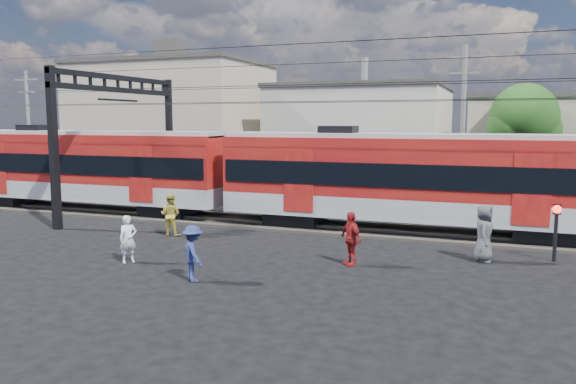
% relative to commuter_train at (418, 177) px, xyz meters
% --- Properties ---
extents(ground, '(120.00, 120.00, 0.00)m').
position_rel_commuter_train_xyz_m(ground, '(-4.75, -8.00, -2.40)').
color(ground, black).
rests_on(ground, ground).
extents(track_bed, '(70.00, 3.40, 0.12)m').
position_rel_commuter_train_xyz_m(track_bed, '(-4.75, 0.00, -2.34)').
color(track_bed, '#2D2823').
rests_on(track_bed, ground).
extents(rail_near, '(70.00, 0.12, 0.12)m').
position_rel_commuter_train_xyz_m(rail_near, '(-4.75, -0.75, -2.22)').
color(rail_near, '#59544C').
rests_on(rail_near, track_bed).
extents(rail_far, '(70.00, 0.12, 0.12)m').
position_rel_commuter_train_xyz_m(rail_far, '(-4.75, 0.75, -2.22)').
color(rail_far, '#59544C').
rests_on(rail_far, track_bed).
extents(commuter_train, '(50.30, 3.08, 4.17)m').
position_rel_commuter_train_xyz_m(commuter_train, '(0.00, 0.00, 0.00)').
color(commuter_train, black).
rests_on(commuter_train, ground).
extents(catenary, '(70.00, 9.30, 7.52)m').
position_rel_commuter_train_xyz_m(catenary, '(-13.40, -0.00, 2.73)').
color(catenary, black).
rests_on(catenary, ground).
extents(building_west, '(14.28, 10.20, 9.30)m').
position_rel_commuter_train_xyz_m(building_west, '(-21.75, 16.00, 2.25)').
color(building_west, '#BAA78E').
rests_on(building_west, ground).
extents(building_midwest, '(12.24, 12.24, 7.30)m').
position_rel_commuter_train_xyz_m(building_midwest, '(-6.75, 19.00, 1.25)').
color(building_midwest, beige).
rests_on(building_midwest, ground).
extents(utility_pole_mid, '(1.80, 0.24, 8.50)m').
position_rel_commuter_train_xyz_m(utility_pole_mid, '(1.25, 7.00, 2.13)').
color(utility_pole_mid, slate).
rests_on(utility_pole_mid, ground).
extents(utility_pole_west, '(1.80, 0.24, 8.00)m').
position_rel_commuter_train_xyz_m(utility_pole_west, '(-26.75, 6.00, 1.88)').
color(utility_pole_west, slate).
rests_on(utility_pole_west, ground).
extents(tree_near, '(3.82, 3.64, 6.72)m').
position_rel_commuter_train_xyz_m(tree_near, '(4.43, 10.09, 2.26)').
color(tree_near, '#382619').
rests_on(tree_near, ground).
extents(pedestrian_a, '(0.66, 0.68, 1.58)m').
position_rel_commuter_train_xyz_m(pedestrian_a, '(-8.30, -8.20, -1.61)').
color(pedestrian_a, white).
rests_on(pedestrian_a, ground).
extents(pedestrian_b, '(0.92, 0.75, 1.73)m').
position_rel_commuter_train_xyz_m(pedestrian_b, '(-9.40, -3.91, -1.54)').
color(pedestrian_b, gold).
rests_on(pedestrian_b, ground).
extents(pedestrian_c, '(1.23, 1.18, 1.68)m').
position_rel_commuter_train_xyz_m(pedestrian_c, '(-5.15, -9.35, -1.56)').
color(pedestrian_c, navy).
rests_on(pedestrian_c, ground).
extents(pedestrian_d, '(1.06, 1.01, 1.77)m').
position_rel_commuter_train_xyz_m(pedestrian_d, '(-1.29, -5.91, -1.52)').
color(pedestrian_d, maroon).
rests_on(pedestrian_d, ground).
extents(pedestrian_e, '(0.65, 0.97, 1.94)m').
position_rel_commuter_train_xyz_m(pedestrian_e, '(2.75, -3.88, -1.43)').
color(pedestrian_e, '#444448').
rests_on(pedestrian_e, ground).
extents(crossing_signal, '(0.28, 0.28, 1.96)m').
position_rel_commuter_train_xyz_m(crossing_signal, '(4.99, -3.03, -1.04)').
color(crossing_signal, black).
rests_on(crossing_signal, ground).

